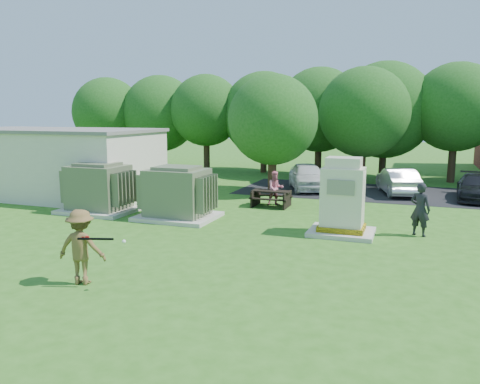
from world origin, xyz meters
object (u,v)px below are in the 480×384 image
at_px(picnic_table, 271,197).
at_px(person_at_picnic, 276,188).
at_px(transformer_left, 99,189).
at_px(generator_cabinet, 343,201).
at_px(batter, 81,247).
at_px(car_silver_a, 397,181).
at_px(person_by_generator, 420,209).
at_px(car_dark, 476,187).
at_px(transformer_right, 178,194).
at_px(car_white, 307,176).

bearing_deg(picnic_table, person_at_picnic, 77.36).
relative_size(transformer_left, generator_cabinet, 1.13).
height_order(transformer_left, batter, transformer_left).
xyz_separation_m(transformer_left, batter, (4.88, -7.18, -0.05)).
distance_m(batter, car_silver_a, 17.49).
xyz_separation_m(person_by_generator, car_dark, (2.62, 8.16, -0.32)).
distance_m(transformer_left, car_dark, 17.49).
bearing_deg(car_silver_a, transformer_left, 22.37).
bearing_deg(transformer_right, car_white, 69.67).
xyz_separation_m(car_silver_a, car_dark, (3.61, -0.34, -0.07)).
bearing_deg(person_at_picnic, car_white, 53.82).
xyz_separation_m(batter, car_dark, (10.35, 15.79, -0.32)).
relative_size(picnic_table, car_dark, 0.41).
distance_m(batter, person_by_generator, 10.87).
distance_m(generator_cabinet, car_silver_a, 9.33).
distance_m(car_white, car_dark, 8.26).
distance_m(transformer_right, person_by_generator, 8.92).
relative_size(person_by_generator, car_silver_a, 0.45).
distance_m(transformer_right, batter, 7.28).
bearing_deg(car_white, generator_cabinet, -91.68).
distance_m(transformer_left, picnic_table, 7.41).
relative_size(generator_cabinet, car_white, 0.62).
height_order(person_at_picnic, car_silver_a, person_at_picnic).
height_order(transformer_right, car_dark, transformer_right).
relative_size(transformer_left, person_at_picnic, 1.94).
bearing_deg(transformer_right, picnic_table, 51.92).
bearing_deg(generator_cabinet, picnic_table, 133.81).
bearing_deg(car_dark, person_at_picnic, -147.66).
bearing_deg(car_white, transformer_left, -149.22).
distance_m(picnic_table, person_by_generator, 6.88).
bearing_deg(transformer_right, car_silver_a, 48.53).
height_order(generator_cabinet, batter, generator_cabinet).
bearing_deg(car_white, batter, -118.32).
height_order(person_by_generator, car_dark, person_by_generator).
bearing_deg(person_at_picnic, generator_cabinet, -81.16).
bearing_deg(transformer_left, generator_cabinet, -1.38).
relative_size(generator_cabinet, car_dark, 0.64).
relative_size(transformer_right, person_by_generator, 1.64).
relative_size(picnic_table, car_silver_a, 0.42).
xyz_separation_m(person_at_picnic, car_silver_a, (5.04, 5.02, -0.10)).
relative_size(car_white, car_dark, 1.03).
relative_size(batter, person_at_picnic, 1.19).
relative_size(transformer_left, car_dark, 0.73).
relative_size(batter, person_by_generator, 1.01).
bearing_deg(car_silver_a, car_white, -13.52).
height_order(car_white, car_silver_a, car_white).
relative_size(transformer_right, person_at_picnic, 1.94).
height_order(transformer_right, batter, transformer_right).
distance_m(person_by_generator, person_at_picnic, 6.97).
distance_m(generator_cabinet, car_white, 9.60).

